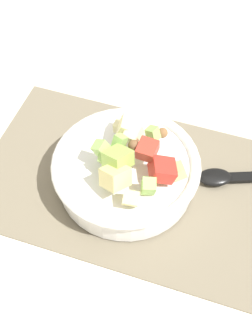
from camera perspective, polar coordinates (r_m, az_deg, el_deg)
ground_plane at (r=0.82m, az=0.81°, el=-1.87°), size 2.40×2.40×0.00m
placemat at (r=0.82m, az=0.81°, el=-1.75°), size 0.51×0.32×0.01m
salad_bowl at (r=0.79m, az=0.05°, el=-0.25°), size 0.24×0.24×0.12m
serving_spoon at (r=0.84m, az=13.64°, el=-0.98°), size 0.23×0.11×0.01m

